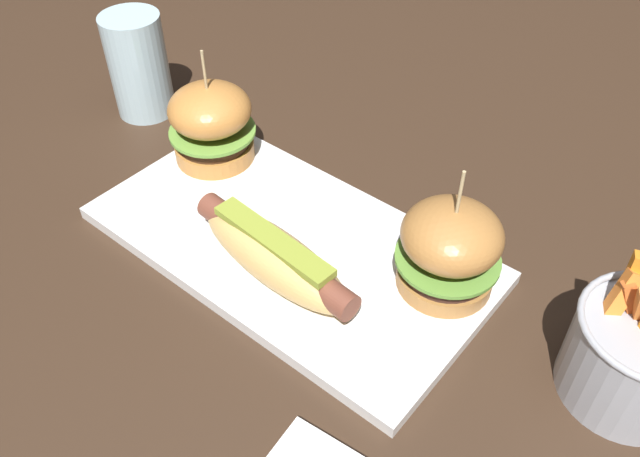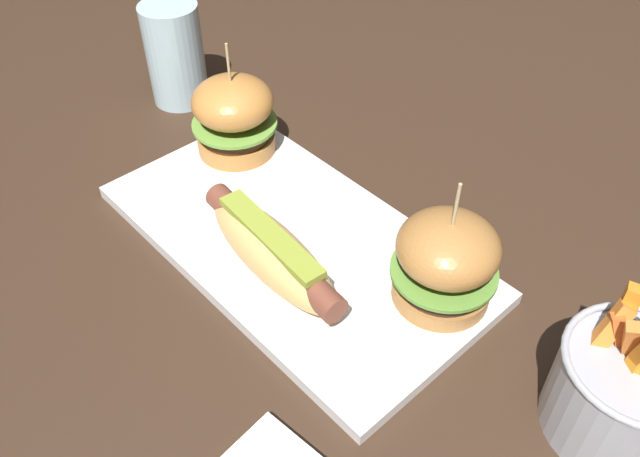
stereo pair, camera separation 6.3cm
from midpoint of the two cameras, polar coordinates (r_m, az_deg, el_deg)
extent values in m
plane|color=#382619|center=(0.69, 0.27, -1.64)|extent=(3.00, 3.00, 0.00)
cube|color=white|center=(0.68, 0.27, -1.23)|extent=(0.42, 0.22, 0.01)
ellipsoid|color=#DEB164|center=(0.63, -1.39, -2.18)|extent=(0.19, 0.07, 0.05)
cylinder|color=brown|center=(0.62, -1.40, -1.84)|extent=(0.20, 0.04, 0.03)
cube|color=olive|center=(0.61, -1.42, -0.76)|extent=(0.14, 0.04, 0.01)
cylinder|color=#C27D3A|center=(0.79, -5.01, 7.45)|extent=(0.09, 0.09, 0.02)
cylinder|color=#3E2413|center=(0.78, -5.08, 8.47)|extent=(0.09, 0.09, 0.01)
cylinder|color=#6B9E3D|center=(0.78, -5.13, 9.02)|extent=(0.10, 0.10, 0.00)
ellipsoid|color=#C27D3A|center=(0.76, -5.26, 10.83)|extent=(0.09, 0.09, 0.05)
cylinder|color=tan|center=(0.74, -5.48, 13.58)|extent=(0.00, 0.00, 0.06)
cylinder|color=#AE743A|center=(0.63, 13.27, -5.26)|extent=(0.09, 0.09, 0.02)
cylinder|color=#3F261E|center=(0.62, 13.50, -4.29)|extent=(0.08, 0.08, 0.01)
cylinder|color=#609338|center=(0.62, 13.64, -3.72)|extent=(0.10, 0.10, 0.00)
ellipsoid|color=#AE743A|center=(0.59, 14.11, -1.77)|extent=(0.09, 0.09, 0.06)
cylinder|color=tan|center=(0.57, 14.83, 1.29)|extent=(0.00, 0.00, 0.06)
cylinder|color=#A8AAB2|center=(0.59, 27.75, -12.92)|extent=(0.11, 0.11, 0.08)
cube|color=orange|center=(0.56, 26.30, -8.80)|extent=(0.02, 0.05, 0.07)
cube|color=#D25F25|center=(0.57, 27.69, -9.15)|extent=(0.03, 0.02, 0.06)
cube|color=orange|center=(0.55, 29.04, -9.95)|extent=(0.03, 0.04, 0.08)
cube|color=orange|center=(0.57, 27.56, -7.48)|extent=(0.02, 0.02, 0.08)
cube|color=orange|center=(0.56, 28.62, -10.83)|extent=(0.02, 0.04, 0.06)
cube|color=orange|center=(0.56, 28.25, -9.36)|extent=(0.02, 0.03, 0.07)
cylinder|color=silver|center=(0.89, -10.49, 14.62)|extent=(0.08, 0.08, 0.13)
camera|label=1|loc=(0.03, -87.13, 2.71)|focal=36.77mm
camera|label=2|loc=(0.03, 92.87, -2.71)|focal=36.77mm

